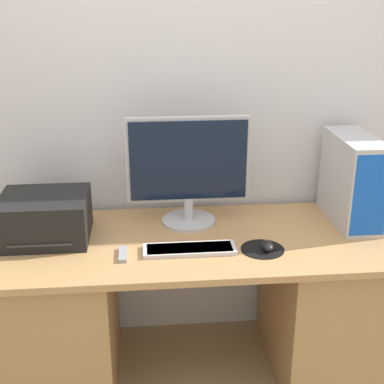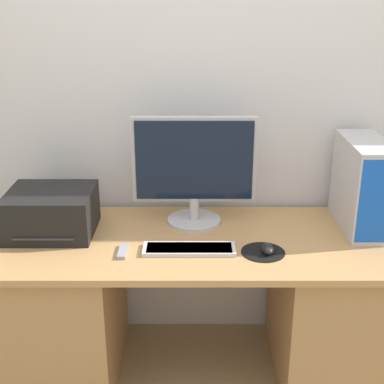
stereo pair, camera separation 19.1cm
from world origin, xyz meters
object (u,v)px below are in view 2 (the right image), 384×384
object	(u,v)px
printer	(49,212)
remote_control	(120,251)
mouse	(265,249)
computer_tower	(360,185)
keyboard	(187,249)
monitor	(192,167)

from	to	relation	value
printer	remote_control	world-z (taller)	printer
mouse	computer_tower	distance (m)	0.57
mouse	computer_tower	size ratio (longest dim) A/B	0.19
printer	remote_control	bearing A→B (deg)	-31.26
keyboard	computer_tower	bearing A→B (deg)	17.76
monitor	mouse	distance (m)	0.52
keyboard	printer	distance (m)	0.67
computer_tower	keyboard	bearing A→B (deg)	-162.24
keyboard	remote_control	world-z (taller)	keyboard
computer_tower	remote_control	bearing A→B (deg)	-165.85
mouse	printer	size ratio (longest dim) A/B	0.22
remote_control	computer_tower	bearing A→B (deg)	14.15
mouse	computer_tower	world-z (taller)	computer_tower
keyboard	mouse	size ratio (longest dim) A/B	4.73
monitor	mouse	bearing A→B (deg)	-47.26
remote_control	mouse	bearing A→B (deg)	-0.78
monitor	printer	bearing A→B (deg)	-169.87
monitor	remote_control	size ratio (longest dim) A/B	4.44
monitor	computer_tower	xyz separation A→B (m)	(0.78, -0.05, -0.07)
mouse	computer_tower	xyz separation A→B (m)	(0.47, 0.28, 0.19)
keyboard	remote_control	bearing A→B (deg)	-176.56
computer_tower	remote_control	world-z (taller)	computer_tower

